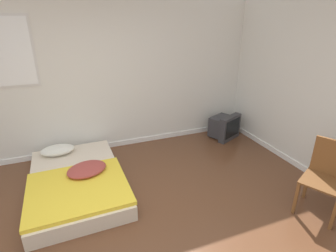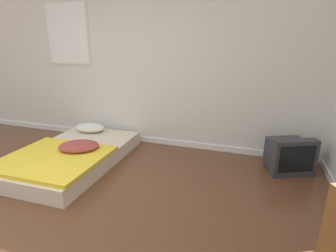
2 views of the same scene
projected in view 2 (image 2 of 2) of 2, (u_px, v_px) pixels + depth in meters
name	position (u px, v px, depth m)	size (l,w,h in m)	color
ground_plane	(17.00, 232.00, 2.38)	(20.00, 20.00, 0.00)	brown
wall_back	(132.00, 65.00, 4.27)	(8.24, 0.08, 2.60)	silver
mattress_bed	(72.00, 154.00, 3.72)	(1.26, 1.99, 0.35)	beige
crt_tv	(289.00, 155.00, 3.45)	(0.65, 0.60, 0.49)	#333338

